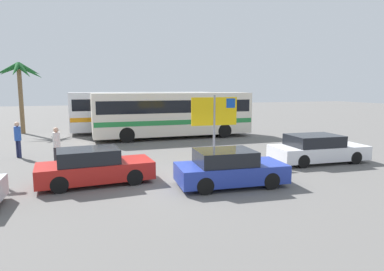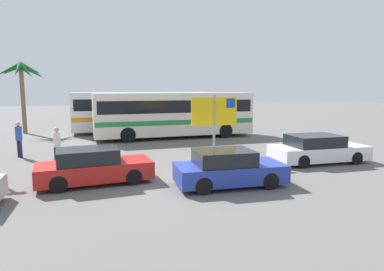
{
  "view_description": "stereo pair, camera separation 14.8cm",
  "coord_description": "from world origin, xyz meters",
  "px_view_note": "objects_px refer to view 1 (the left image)",
  "views": [
    {
      "loc": [
        -4.56,
        -11.56,
        3.54
      ],
      "look_at": [
        0.4,
        3.25,
        1.3
      ],
      "focal_mm": 31.34,
      "sensor_mm": 36.0,
      "label": 1
    },
    {
      "loc": [
        -4.42,
        -11.61,
        3.54
      ],
      "look_at": [
        0.4,
        3.25,
        1.3
      ],
      "focal_mm": 31.34,
      "sensor_mm": 36.0,
      "label": 2
    }
  ],
  "objects_px": {
    "ferry_sign": "(215,114)",
    "pedestrian_near_sign": "(57,143)",
    "bus_front_coach": "(173,113)",
    "bus_rear_coach": "(143,110)",
    "car_red": "(94,167)",
    "pedestrian_by_bus": "(18,137)",
    "car_blue": "(229,168)",
    "car_white": "(317,149)"
  },
  "relations": [
    {
      "from": "ferry_sign",
      "to": "car_red",
      "type": "distance_m",
      "value": 6.05
    },
    {
      "from": "car_red",
      "to": "pedestrian_near_sign",
      "type": "distance_m",
      "value": 3.87
    },
    {
      "from": "bus_rear_coach",
      "to": "car_white",
      "type": "xyz_separation_m",
      "value": [
        5.89,
        -13.61,
        -1.15
      ]
    },
    {
      "from": "ferry_sign",
      "to": "car_blue",
      "type": "bearing_deg",
      "value": -101.04
    },
    {
      "from": "bus_rear_coach",
      "to": "pedestrian_near_sign",
      "type": "xyz_separation_m",
      "value": [
        -5.84,
        -10.45,
        -0.74
      ]
    },
    {
      "from": "bus_front_coach",
      "to": "pedestrian_by_bus",
      "type": "distance_m",
      "value": 10.18
    },
    {
      "from": "car_white",
      "to": "pedestrian_by_bus",
      "type": "relative_size",
      "value": 2.51
    },
    {
      "from": "bus_rear_coach",
      "to": "ferry_sign",
      "type": "height_order",
      "value": "ferry_sign"
    },
    {
      "from": "bus_rear_coach",
      "to": "pedestrian_by_bus",
      "type": "height_order",
      "value": "bus_rear_coach"
    },
    {
      "from": "bus_front_coach",
      "to": "car_white",
      "type": "xyz_separation_m",
      "value": [
        4.41,
        -9.78,
        -1.15
      ]
    },
    {
      "from": "car_blue",
      "to": "pedestrian_by_bus",
      "type": "relative_size",
      "value": 2.2
    },
    {
      "from": "car_white",
      "to": "pedestrian_near_sign",
      "type": "height_order",
      "value": "pedestrian_near_sign"
    },
    {
      "from": "bus_rear_coach",
      "to": "pedestrian_by_bus",
      "type": "distance_m",
      "value": 11.17
    },
    {
      "from": "ferry_sign",
      "to": "pedestrian_by_bus",
      "type": "relative_size",
      "value": 1.75
    },
    {
      "from": "bus_rear_coach",
      "to": "bus_front_coach",
      "type": "bearing_deg",
      "value": -68.95
    },
    {
      "from": "car_red",
      "to": "pedestrian_by_bus",
      "type": "relative_size",
      "value": 2.31
    },
    {
      "from": "bus_rear_coach",
      "to": "car_red",
      "type": "bearing_deg",
      "value": -107.35
    },
    {
      "from": "bus_front_coach",
      "to": "ferry_sign",
      "type": "xyz_separation_m",
      "value": [
        -0.3,
        -8.44,
        0.54
      ]
    },
    {
      "from": "car_white",
      "to": "car_red",
      "type": "distance_m",
      "value": 10.27
    },
    {
      "from": "car_blue",
      "to": "car_red",
      "type": "bearing_deg",
      "value": 162.66
    },
    {
      "from": "bus_front_coach",
      "to": "bus_rear_coach",
      "type": "relative_size",
      "value": 1.0
    },
    {
      "from": "pedestrian_by_bus",
      "to": "bus_front_coach",
      "type": "bearing_deg",
      "value": 157.77
    },
    {
      "from": "car_blue",
      "to": "pedestrian_by_bus",
      "type": "distance_m",
      "value": 11.28
    },
    {
      "from": "ferry_sign",
      "to": "pedestrian_near_sign",
      "type": "bearing_deg",
      "value": 168.65
    },
    {
      "from": "bus_rear_coach",
      "to": "ferry_sign",
      "type": "xyz_separation_m",
      "value": [
        1.17,
        -12.27,
        0.54
      ]
    },
    {
      "from": "bus_front_coach",
      "to": "bus_rear_coach",
      "type": "bearing_deg",
      "value": 111.05
    },
    {
      "from": "bus_front_coach",
      "to": "car_white",
      "type": "distance_m",
      "value": 10.79
    },
    {
      "from": "ferry_sign",
      "to": "pedestrian_near_sign",
      "type": "relative_size",
      "value": 1.81
    },
    {
      "from": "bus_front_coach",
      "to": "car_blue",
      "type": "distance_m",
      "value": 12.1
    },
    {
      "from": "bus_front_coach",
      "to": "bus_rear_coach",
      "type": "xyz_separation_m",
      "value": [
        -1.48,
        3.83,
        0.0
      ]
    },
    {
      "from": "car_red",
      "to": "pedestrian_near_sign",
      "type": "relative_size",
      "value": 2.4
    },
    {
      "from": "car_red",
      "to": "bus_front_coach",
      "type": "bearing_deg",
      "value": 56.36
    },
    {
      "from": "bus_front_coach",
      "to": "pedestrian_near_sign",
      "type": "height_order",
      "value": "bus_front_coach"
    },
    {
      "from": "bus_front_coach",
      "to": "pedestrian_near_sign",
      "type": "relative_size",
      "value": 6.28
    },
    {
      "from": "pedestrian_near_sign",
      "to": "car_white",
      "type": "bearing_deg",
      "value": -103.29
    },
    {
      "from": "bus_front_coach",
      "to": "ferry_sign",
      "type": "bearing_deg",
      "value": -92.05
    },
    {
      "from": "pedestrian_by_bus",
      "to": "pedestrian_near_sign",
      "type": "bearing_deg",
      "value": 82.22
    },
    {
      "from": "pedestrian_by_bus",
      "to": "car_blue",
      "type": "bearing_deg",
      "value": 89.6
    },
    {
      "from": "bus_rear_coach",
      "to": "pedestrian_by_bus",
      "type": "relative_size",
      "value": 6.05
    },
    {
      "from": "pedestrian_near_sign",
      "to": "pedestrian_by_bus",
      "type": "bearing_deg",
      "value": 40.23
    },
    {
      "from": "bus_rear_coach",
      "to": "pedestrian_near_sign",
      "type": "distance_m",
      "value": 11.99
    },
    {
      "from": "bus_rear_coach",
      "to": "pedestrian_near_sign",
      "type": "relative_size",
      "value": 6.28
    }
  ]
}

